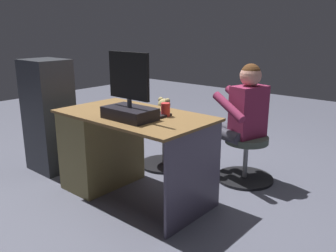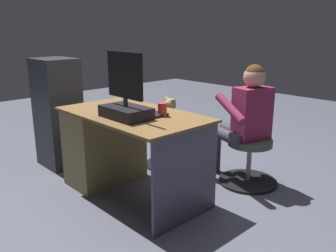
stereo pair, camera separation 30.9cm
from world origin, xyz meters
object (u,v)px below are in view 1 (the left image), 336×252
Objects in this scene: desk at (109,145)px; teddy_bear at (165,113)px; monitor at (129,102)px; tv_remote at (116,111)px; person at (239,113)px; keyboard at (147,112)px; visitor_chair at (246,156)px; computer_mouse at (120,106)px; office_chair_teddy at (164,143)px; cup at (165,110)px.

desk is 0.73m from teddy_bear.
monitor is 3.38× the size of tv_remote.
keyboard is at bearing 64.89° from person.
teddy_bear is (0.39, -0.85, -0.30)m from monitor.
keyboard reaches higher than visitor_chair.
computer_mouse is (-0.08, -0.08, 0.36)m from desk.
office_chair_teddy is at bearing -60.02° from keyboard.
person is (-0.21, -0.80, -0.14)m from cup.
person is at bearing -115.11° from keyboard.
monitor is 1.21× the size of keyboard.
computer_mouse is at bearing 92.79° from office_chair_teddy.
person is (-0.62, -0.96, -0.09)m from tv_remote.
monitor is 1.13m from person.
office_chair_teddy is 0.87m from person.
monitor reaches higher than teddy_bear.
keyboard is 0.38× the size of person.
computer_mouse is (0.33, 0.00, 0.01)m from keyboard.
cup reaches higher than computer_mouse.
desk is at bearing 10.59° from cup.
computer_mouse is at bearing 3.31° from cup.
keyboard is (-0.41, -0.08, 0.36)m from desk.
keyboard reaches higher than office_chair_teddy.
tv_remote is (0.23, 0.13, -0.00)m from keyboard.
monitor is at bearing 67.74° from visitor_chair.
keyboard is at bearing -179.83° from computer_mouse.
visitor_chair is (-0.47, -0.85, -0.51)m from keyboard.
office_chair_teddy is (0.39, -0.84, -0.62)m from monitor.
monitor is at bearing 148.64° from computer_mouse.
desk is at bearing 44.35° from computer_mouse.
tv_remote reaches higher than teddy_bear.
teddy_bear reaches higher than office_chair_teddy.
computer_mouse is 0.32× the size of teddy_bear.
keyboard is 1.10m from visitor_chair.
monitor reaches higher than desk.
computer_mouse is 0.19× the size of office_chair_teddy.
keyboard is (0.03, -0.22, -0.12)m from monitor.
office_chair_teddy is at bearing -94.26° from desk.
visitor_chair is at bearing -133.01° from computer_mouse.
visitor_chair is at bearing -164.96° from teddy_bear.
monitor is at bearing 162.69° from desk.
desk is 2.39× the size of visitor_chair.
visitor_chair is 0.49× the size of person.
office_chair_teddy is (-0.05, -0.70, -0.14)m from desk.
computer_mouse is at bearing 92.75° from teddy_bear.
keyboard reaches higher than teddy_bear.
teddy_bear is (0.03, -0.63, -0.19)m from computer_mouse.
tv_remote is (0.41, 0.16, -0.04)m from cup.
visitor_chair is at bearing -112.26° from monitor.
monitor is 1.32m from visitor_chair.
person is (-0.39, -0.83, -0.09)m from keyboard.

